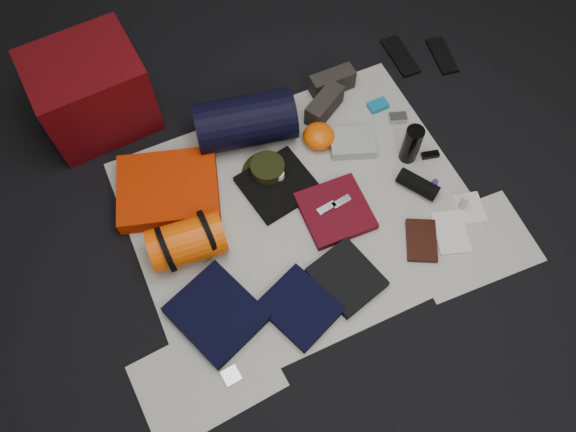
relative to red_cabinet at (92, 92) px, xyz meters
name	(u,v)px	position (x,y,z in m)	size (l,w,h in m)	color
floor	(301,211)	(0.72, -0.93, -0.23)	(4.50, 4.50, 0.02)	black
newspaper_mat	(301,210)	(0.72, -0.93, -0.21)	(1.60, 1.30, 0.01)	silver
newspaper_sheet_front_left	(207,376)	(0.02, -1.48, -0.21)	(0.58, 0.40, 0.00)	silver
newspaper_sheet_front_right	(471,245)	(1.37, -1.43, -0.21)	(0.58, 0.40, 0.00)	silver
red_cabinet	(92,92)	(0.00, 0.00, 0.00)	(0.52, 0.43, 0.43)	#50050A
sleeping_pad	(168,189)	(0.17, -0.58, -0.17)	(0.48, 0.39, 0.09)	red
stuff_sack	(187,242)	(0.15, -0.91, -0.11)	(0.20, 0.20, 0.34)	#F85204
sack_strap_left	(166,249)	(0.05, -0.91, -0.10)	(0.22, 0.22, 0.03)	black
sack_strap_right	(208,233)	(0.25, -0.91, -0.10)	(0.22, 0.22, 0.03)	black
navy_duffel	(245,121)	(0.64, -0.43, -0.08)	(0.26, 0.26, 0.49)	black
boonie_brim	(268,173)	(0.65, -0.68, -0.21)	(0.26, 0.26, 0.01)	black
boonie_crown	(268,169)	(0.65, -0.68, -0.17)	(0.17, 0.17, 0.07)	black
hiking_boot_left	(324,105)	(1.07, -0.45, -0.15)	(0.24, 0.09, 0.12)	#2C2622
hiking_boot_right	(332,82)	(1.18, -0.33, -0.15)	(0.24, 0.09, 0.12)	#2C2622
flip_flop_left	(400,56)	(1.64, -0.28, -0.21)	(0.11, 0.29, 0.02)	black
flip_flop_right	(442,56)	(1.85, -0.38, -0.21)	(0.10, 0.26, 0.01)	black
trousers_navy_a	(217,313)	(0.15, -1.26, -0.18)	(0.32, 0.37, 0.06)	black
trousers_navy_b	(300,307)	(0.50, -1.38, -0.19)	(0.27, 0.30, 0.05)	black
trousers_charcoal	(347,277)	(0.75, -1.34, -0.19)	(0.26, 0.29, 0.05)	black
black_tshirt	(278,185)	(0.67, -0.77, -0.19)	(0.33, 0.31, 0.03)	black
red_shirt	(335,211)	(0.86, -1.02, -0.19)	(0.31, 0.31, 0.04)	#580915
orange_stuff_sack	(319,136)	(0.96, -0.61, -0.16)	(0.16, 0.16, 0.11)	#F85204
first_aid_pouch	(352,143)	(1.11, -0.71, -0.18)	(0.23, 0.17, 0.06)	#959D95
water_bottle	(411,144)	(1.34, -0.88, -0.10)	(0.09, 0.09, 0.22)	black
speaker	(418,184)	(1.28, -1.06, -0.17)	(0.08, 0.08, 0.21)	black
compact_camera	(398,118)	(1.40, -0.66, -0.19)	(0.09, 0.06, 0.04)	#B6B5BB
cyan_case	(378,106)	(1.35, -0.54, -0.19)	(0.10, 0.06, 0.03)	#1073A1
toiletry_purple	(433,186)	(1.35, -1.10, -0.17)	(0.03, 0.03, 0.09)	#40216A
toiletry_clear	(464,202)	(1.43, -1.24, -0.16)	(0.03, 0.03, 0.10)	#BAC0BB
paperback_book	(421,240)	(1.16, -1.32, -0.20)	(0.14, 0.21, 0.03)	black
map_booklet	(451,232)	(1.31, -1.34, -0.20)	(0.15, 0.22, 0.01)	silver
map_printout	(470,208)	(1.47, -1.27, -0.21)	(0.13, 0.16, 0.01)	silver
sunglasses	(430,155)	(1.44, -0.93, -0.20)	(0.09, 0.04, 0.02)	black
key_cluster	(231,376)	(0.11, -1.52, -0.20)	(0.07, 0.07, 0.01)	#B6B5BB
tape_roll	(279,175)	(0.69, -0.74, -0.16)	(0.05, 0.05, 0.04)	white
energy_bar_a	(326,208)	(0.82, -1.00, -0.16)	(0.10, 0.04, 0.01)	#B6B5BB
energy_bar_b	(341,202)	(0.90, -1.00, -0.16)	(0.10, 0.04, 0.01)	#B6B5BB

